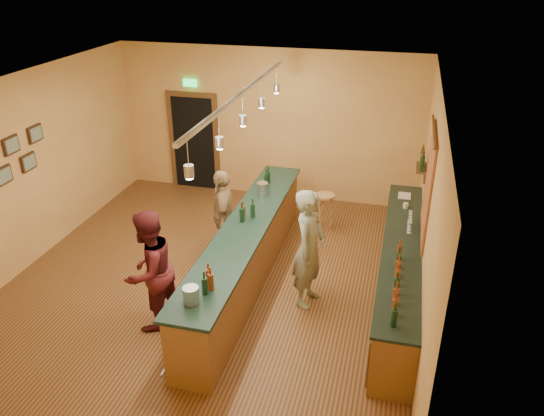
% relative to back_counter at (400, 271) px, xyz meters
% --- Properties ---
extents(floor, '(7.00, 7.00, 0.00)m').
position_rel_back_counter_xyz_m(floor, '(-2.97, -0.18, -0.49)').
color(floor, '#532617').
rests_on(floor, ground).
extents(ceiling, '(6.50, 7.00, 0.02)m').
position_rel_back_counter_xyz_m(ceiling, '(-2.97, -0.18, 2.71)').
color(ceiling, silver).
rests_on(ceiling, wall_back).
extents(wall_back, '(6.50, 0.02, 3.20)m').
position_rel_back_counter_xyz_m(wall_back, '(-2.97, 3.32, 1.11)').
color(wall_back, '#C7864A').
rests_on(wall_back, floor).
extents(wall_front, '(6.50, 0.02, 3.20)m').
position_rel_back_counter_xyz_m(wall_front, '(-2.97, -3.68, 1.11)').
color(wall_front, '#C7864A').
rests_on(wall_front, floor).
extents(wall_left, '(0.02, 7.00, 3.20)m').
position_rel_back_counter_xyz_m(wall_left, '(-6.22, -0.18, 1.11)').
color(wall_left, '#C7864A').
rests_on(wall_left, floor).
extents(wall_right, '(0.02, 7.00, 3.20)m').
position_rel_back_counter_xyz_m(wall_right, '(0.28, -0.18, 1.11)').
color(wall_right, '#C7864A').
rests_on(wall_right, floor).
extents(doorway, '(1.15, 0.09, 2.48)m').
position_rel_back_counter_xyz_m(doorway, '(-4.67, 3.30, 0.64)').
color(doorway, black).
rests_on(doorway, wall_back).
extents(tapestry, '(0.03, 1.40, 1.60)m').
position_rel_back_counter_xyz_m(tapestry, '(0.26, 0.22, 1.36)').
color(tapestry, maroon).
rests_on(tapestry, wall_right).
extents(bottle_shelf, '(0.17, 0.55, 0.54)m').
position_rel_back_counter_xyz_m(bottle_shelf, '(0.20, 1.72, 1.18)').
color(bottle_shelf, '#4E3817').
rests_on(bottle_shelf, wall_right).
extents(back_counter, '(0.60, 4.55, 1.27)m').
position_rel_back_counter_xyz_m(back_counter, '(0.00, 0.00, 0.00)').
color(back_counter, brown).
rests_on(back_counter, floor).
extents(tasting_bar, '(0.73, 5.10, 1.38)m').
position_rel_back_counter_xyz_m(tasting_bar, '(-2.42, -0.18, 0.12)').
color(tasting_bar, brown).
rests_on(tasting_bar, floor).
extents(pendant_track, '(0.11, 4.60, 0.50)m').
position_rel_back_counter_xyz_m(pendant_track, '(-2.42, -0.18, 2.50)').
color(pendant_track, silver).
rests_on(pendant_track, ceiling).
extents(bartender, '(0.56, 0.75, 1.88)m').
position_rel_back_counter_xyz_m(bartender, '(-1.34, -0.46, 0.46)').
color(bartender, gray).
rests_on(bartender, floor).
extents(customer_a, '(0.88, 1.02, 1.81)m').
position_rel_back_counter_xyz_m(customer_a, '(-3.41, -1.55, 0.42)').
color(customer_a, '#59191E').
rests_on(customer_a, floor).
extents(customer_b, '(0.67, 1.05, 1.66)m').
position_rel_back_counter_xyz_m(customer_b, '(-3.02, 0.47, 0.34)').
color(customer_b, '#997A51').
rests_on(customer_b, floor).
extents(bar_stool, '(0.37, 0.37, 0.75)m').
position_rel_back_counter_xyz_m(bar_stool, '(-1.48, 1.93, 0.12)').
color(bar_stool, '#A4824A').
rests_on(bar_stool, floor).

